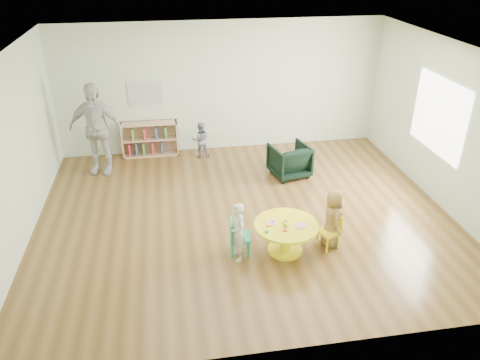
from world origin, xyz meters
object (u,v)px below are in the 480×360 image
(armchair, at_px, (289,160))
(kid_chair_right, at_px, (331,230))
(adult_caretaker, at_px, (96,129))
(child_right, at_px, (332,218))
(kid_chair_left, at_px, (237,236))
(child_left, at_px, (238,232))
(activity_table, at_px, (286,233))
(bookshelf, at_px, (149,139))
(toddler, at_px, (201,140))

(armchair, bearing_deg, kid_chair_right, 76.99)
(kid_chair_right, height_order, adult_caretaker, adult_caretaker)
(child_right, bearing_deg, kid_chair_left, 92.51)
(child_left, bearing_deg, adult_caretaker, -158.34)
(child_left, relative_size, adult_caretaker, 0.50)
(child_right, height_order, adult_caretaker, adult_caretaker)
(armchair, height_order, child_right, child_right)
(activity_table, distance_m, armchair, 2.59)
(kid_chair_left, height_order, bookshelf, bookshelf)
(armchair, height_order, toddler, toddler)
(kid_chair_left, bearing_deg, child_left, -0.28)
(activity_table, height_order, kid_chair_right, kid_chair_right)
(kid_chair_left, relative_size, armchair, 0.80)
(activity_table, height_order, adult_caretaker, adult_caretaker)
(activity_table, height_order, child_left, child_left)
(kid_chair_left, distance_m, bookshelf, 4.12)
(activity_table, relative_size, bookshelf, 0.80)
(activity_table, bearing_deg, kid_chair_right, 1.96)
(bookshelf, xyz_separation_m, armchair, (2.75, -1.49, -0.04))
(activity_table, relative_size, toddler, 1.23)
(kid_chair_left, xyz_separation_m, kid_chair_right, (1.44, -0.04, -0.02))
(armchair, bearing_deg, adult_caretaker, -25.24)
(kid_chair_left, xyz_separation_m, armchair, (1.43, 2.42, 0.02))
(toddler, bearing_deg, bookshelf, -15.88)
(bookshelf, height_order, child_left, child_left)
(kid_chair_left, relative_size, kid_chair_right, 1.05)
(kid_chair_left, xyz_separation_m, child_left, (-0.01, -0.13, 0.15))
(child_left, height_order, toddler, child_left)
(activity_table, xyz_separation_m, kid_chair_left, (-0.73, 0.07, -0.03))
(activity_table, xyz_separation_m, toddler, (-0.95, 3.68, 0.06))
(armchair, xyz_separation_m, adult_caretaker, (-3.74, 0.80, 0.60))
(adult_caretaker, bearing_deg, toddler, 24.30)
(adult_caretaker, bearing_deg, kid_chair_right, -27.35)
(kid_chair_right, height_order, bookshelf, bookshelf)
(child_left, height_order, adult_caretaker, adult_caretaker)
(kid_chair_left, relative_size, child_right, 0.60)
(bookshelf, relative_size, armchair, 1.67)
(child_left, xyz_separation_m, adult_caretaker, (-2.29, 3.35, 0.47))
(armchair, bearing_deg, bookshelf, -41.48)
(kid_chair_right, bearing_deg, child_right, -52.72)
(activity_table, distance_m, toddler, 3.80)
(toddler, bearing_deg, kid_chair_right, 113.99)
(child_right, bearing_deg, child_left, 97.47)
(armchair, height_order, child_left, child_left)
(kid_chair_right, bearing_deg, child_left, 70.32)
(child_left, distance_m, adult_caretaker, 4.08)
(bookshelf, distance_m, toddler, 1.13)
(bookshelf, bearing_deg, child_right, -54.54)
(child_left, bearing_deg, toddler, 170.61)
(adult_caretaker, bearing_deg, kid_chair_left, -40.69)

